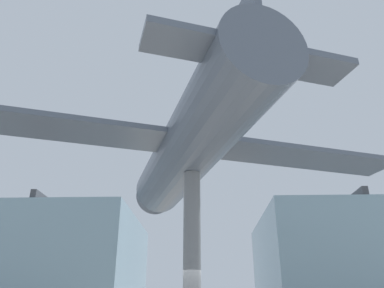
# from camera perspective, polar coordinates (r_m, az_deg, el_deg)

# --- Properties ---
(glass_pavilion_left) EXTENTS (10.76, 11.46, 8.11)m
(glass_pavilion_left) POSITION_cam_1_polar(r_m,az_deg,el_deg) (28.56, -20.07, -18.11)
(glass_pavilion_left) COLOR #7593A3
(glass_pavilion_left) RESTS_ON ground_plane
(glass_pavilion_right) EXTENTS (10.76, 11.46, 8.11)m
(glass_pavilion_right) POSITION_cam_1_polar(r_m,az_deg,el_deg) (28.31, 22.37, -17.74)
(glass_pavilion_right) COLOR #7593A3
(glass_pavilion_right) RESTS_ON ground_plane
(support_pylon_central) EXTENTS (0.54, 0.54, 5.55)m
(support_pylon_central) POSITION_cam_1_polar(r_m,az_deg,el_deg) (11.71, 0.00, -17.37)
(support_pylon_central) COLOR slate
(support_pylon_central) RESTS_ON ground_plane
(suspended_airplane) EXTENTS (15.55, 12.47, 3.00)m
(suspended_airplane) POSITION_cam_1_polar(r_m,az_deg,el_deg) (12.99, -0.33, -0.42)
(suspended_airplane) COLOR #4C5666
(suspended_airplane) RESTS_ON support_pylon_central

